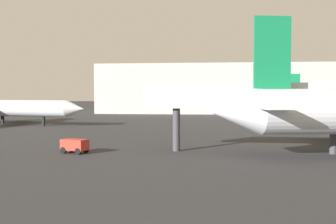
{
  "coord_description": "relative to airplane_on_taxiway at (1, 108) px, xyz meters",
  "views": [
    {
      "loc": [
        1.11,
        -12.78,
        5.49
      ],
      "look_at": [
        -4.89,
        40.37,
        3.15
      ],
      "focal_mm": 43.63,
      "sensor_mm": 36.0,
      "label": 1
    }
  ],
  "objects": [
    {
      "name": "airplane_on_taxiway",
      "position": [
        0.0,
        0.0,
        0.0
      ],
      "size": [
        31.87,
        26.77,
        9.21
      ],
      "rotation": [
        0.0,
        0.0,
        -0.15
      ],
      "color": "silver",
      "rests_on": "ground_plane"
    },
    {
      "name": "jet_bridge",
      "position": [
        43.4,
        -29.78,
        2.19
      ],
      "size": [
        22.97,
        2.86,
        6.74
      ],
      "rotation": [
        0.0,
        0.0,
        -0.03
      ],
      "color": "#B2B7BC",
      "rests_on": "ground_plane"
    },
    {
      "name": "baggage_cart",
      "position": [
        24.79,
        -32.07,
        -2.26
      ],
      "size": [
        2.69,
        2.04,
        1.3
      ],
      "rotation": [
        0.0,
        0.0,
        2.81
      ],
      "color": "red",
      "rests_on": "ground_plane"
    },
    {
      "name": "terminal_building",
      "position": [
        36.98,
        54.34,
        3.97
      ],
      "size": [
        65.06,
        24.67,
        13.98
      ],
      "primitive_type": "cube",
      "color": "#B7B7B2",
      "rests_on": "ground_plane"
    }
  ]
}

